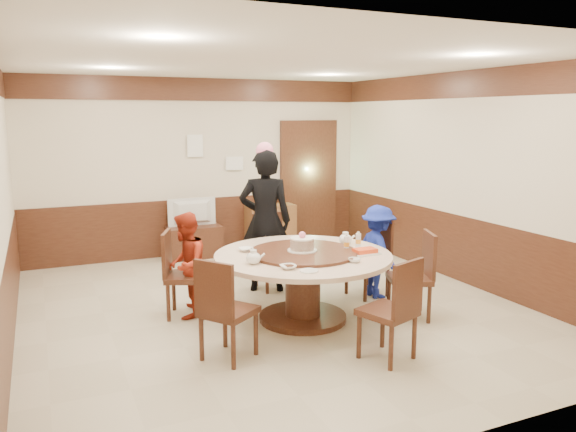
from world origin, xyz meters
name	(u,v)px	position (x,y,z in m)	size (l,w,h in m)	color
room	(273,218)	(0.01, 0.01, 1.08)	(6.00, 6.04, 2.84)	#BFB599
banquet_table	(303,273)	(0.16, -0.46, 0.53)	(1.92, 1.92, 0.78)	#422114
chair_0	(368,271)	(1.29, -0.01, 0.30)	(0.51, 0.50, 0.97)	#422114
chair_1	(273,265)	(0.32, 0.75, 0.30)	(0.45, 0.46, 0.97)	#422114
chair_2	(185,289)	(-0.99, 0.20, 0.30)	(0.58, 0.57, 0.97)	#422114
chair_3	(227,327)	(-0.91, -1.08, 0.30)	(0.62, 0.61, 0.97)	#422114
chair_4	(389,328)	(0.44, -1.70, 0.30)	(0.56, 0.57, 0.97)	#422114
chair_5	(411,291)	(1.28, -0.89, 0.30)	(0.58, 0.57, 0.97)	#422114
person_standing	(265,221)	(0.19, 0.71, 0.91)	(0.66, 0.43, 1.81)	black
person_red	(186,265)	(-0.97, 0.18, 0.59)	(0.57, 0.45, 1.18)	#A02915
person_blue	(378,251)	(1.35, -0.11, 0.57)	(0.74, 0.43, 1.15)	#172896
birthday_cake	(302,244)	(0.16, -0.45, 0.85)	(0.32, 0.32, 0.21)	white
teapot_left	(253,258)	(-0.48, -0.64, 0.81)	(0.17, 0.15, 0.13)	white
teapot_right	(345,239)	(0.80, -0.26, 0.81)	(0.17, 0.15, 0.13)	white
bowl_0	(246,249)	(-0.37, -0.10, 0.77)	(0.16, 0.16, 0.04)	white
bowl_1	(354,260)	(0.49, -1.00, 0.77)	(0.13, 0.13, 0.04)	white
bowl_2	(288,267)	(-0.24, -0.95, 0.77)	(0.16, 0.16, 0.04)	white
bowl_3	(362,250)	(0.79, -0.65, 0.77)	(0.14, 0.14, 0.04)	white
saucer_near	(309,271)	(-0.09, -1.11, 0.76)	(0.18, 0.18, 0.01)	white
saucer_far	(319,240)	(0.61, 0.04, 0.76)	(0.18, 0.18, 0.01)	white
shrimp_platter	(365,252)	(0.76, -0.75, 0.78)	(0.30, 0.20, 0.06)	white
bottle_0	(347,243)	(0.67, -0.52, 0.83)	(0.06, 0.06, 0.16)	white
bottle_1	(358,240)	(0.86, -0.45, 0.83)	(0.06, 0.06, 0.16)	white
tv_stand	(194,242)	(-0.22, 2.75, 0.25)	(0.85, 0.45, 0.50)	#422114
television	(193,212)	(-0.22, 2.75, 0.72)	(0.76, 0.10, 0.44)	gray
side_cabinet	(270,227)	(1.10, 2.78, 0.38)	(0.80, 0.40, 0.75)	brown
thermos	(267,194)	(1.05, 2.78, 0.94)	(0.15, 0.15, 0.38)	silver
notice_left	(195,146)	(-0.10, 2.96, 1.75)	(0.25, 0.00, 0.35)	white
notice_right	(235,163)	(0.55, 2.96, 1.45)	(0.30, 0.00, 0.22)	white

